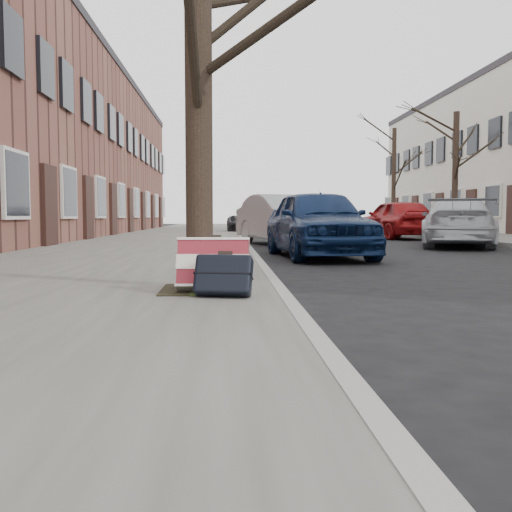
{
  "coord_description": "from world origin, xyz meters",
  "views": [
    {
      "loc": [
        -1.79,
        -4.35,
        0.84
      ],
      "look_at": [
        -1.52,
        0.8,
        0.48
      ],
      "focal_mm": 40.0,
      "sensor_mm": 36.0,
      "label": 1
    }
  ],
  "objects": [
    {
      "name": "dirt_patch",
      "position": [
        -2.0,
        1.2,
        0.13
      ],
      "size": [
        0.85,
        0.85,
        0.02
      ],
      "primitive_type": "cube",
      "color": "black",
      "rests_on": "near_sidewalk"
    },
    {
      "name": "car_far_back",
      "position": [
        4.58,
        16.75,
        0.74
      ],
      "size": [
        2.36,
        4.53,
        1.47
      ],
      "primitive_type": "imported",
      "rotation": [
        0.0,
        0.0,
        3.29
      ],
      "color": "maroon",
      "rests_on": "ground"
    },
    {
      "name": "tree_far_c",
      "position": [
        7.2,
        25.94,
        2.83
      ],
      "size": [
        0.23,
        0.23,
        5.41
      ],
      "primitive_type": "cylinder",
      "color": "black",
      "rests_on": "far_sidewalk"
    },
    {
      "name": "tree_far_b",
      "position": [
        7.2,
        17.71,
        2.51
      ],
      "size": [
        0.24,
        0.24,
        4.79
      ],
      "primitive_type": "cylinder",
      "color": "black",
      "rests_on": "far_sidewalk"
    },
    {
      "name": "car_near_mid",
      "position": [
        -0.07,
        12.32,
        0.74
      ],
      "size": [
        2.82,
        4.77,
        1.48
      ],
      "primitive_type": "imported",
      "rotation": [
        0.0,
        0.0,
        0.3
      ],
      "color": "#A2A6AA",
      "rests_on": "ground"
    },
    {
      "name": "far_sidewalk",
      "position": [
        7.8,
        15.0,
        0.06
      ],
      "size": [
        4.0,
        70.0,
        0.12
      ],
      "primitive_type": "cube",
      "color": "slate",
      "rests_on": "ground"
    },
    {
      "name": "car_far_front",
      "position": [
        4.51,
        10.93,
        0.66
      ],
      "size": [
        3.25,
        4.89,
        1.32
      ],
      "primitive_type": "imported",
      "rotation": [
        0.0,
        0.0,
        2.8
      ],
      "color": "#ABAEB3",
      "rests_on": "ground"
    },
    {
      "name": "house_near",
      "position": [
        -9.6,
        16.0,
        3.5
      ],
      "size": [
        6.8,
        40.0,
        7.0
      ],
      "primitive_type": "cube",
      "color": "brown",
      "rests_on": "ground"
    },
    {
      "name": "car_near_front",
      "position": [
        0.08,
        7.21,
        0.71
      ],
      "size": [
        2.04,
        4.3,
        1.42
      ],
      "primitive_type": "imported",
      "rotation": [
        0.0,
        0.0,
        0.09
      ],
      "color": "#0E1F45",
      "rests_on": "ground"
    },
    {
      "name": "suitcase_red",
      "position": [
        -1.91,
        1.03,
        0.38
      ],
      "size": [
        0.69,
        0.4,
        0.52
      ],
      "primitive_type": "cube",
      "rotation": [
        -0.42,
        0.0,
        -0.05
      ],
      "color": "maroon",
      "rests_on": "near_sidewalk"
    },
    {
      "name": "street_tree",
      "position": [
        -2.06,
        1.46,
        2.84
      ],
      "size": [
        0.27,
        0.27,
        5.44
      ],
      "primitive_type": "cylinder",
      "color": "black",
      "rests_on": "near_sidewalk"
    },
    {
      "name": "ground",
      "position": [
        0.0,
        0.0,
        0.0
      ],
      "size": [
        120.0,
        120.0,
        0.0
      ],
      "primitive_type": "plane",
      "color": "black",
      "rests_on": "ground"
    },
    {
      "name": "near_sidewalk",
      "position": [
        -3.7,
        15.0,
        0.06
      ],
      "size": [
        5.0,
        70.0,
        0.12
      ],
      "primitive_type": "cube",
      "color": "slate",
      "rests_on": "ground"
    },
    {
      "name": "suitcase_navy",
      "position": [
        -1.82,
        0.72,
        0.32
      ],
      "size": [
        0.56,
        0.4,
        0.4
      ],
      "primitive_type": "cube",
      "rotation": [
        -0.42,
        0.0,
        -0.22
      ],
      "color": "black",
      "rests_on": "near_sidewalk"
    },
    {
      "name": "car_near_back",
      "position": [
        -0.34,
        24.3,
        0.64
      ],
      "size": [
        3.12,
        5.0,
        1.29
      ],
      "primitive_type": "imported",
      "rotation": [
        0.0,
        0.0,
        -0.23
      ],
      "color": "#38383E",
      "rests_on": "ground"
    }
  ]
}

